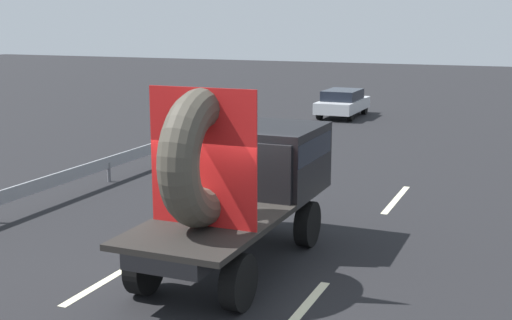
{
  "coord_description": "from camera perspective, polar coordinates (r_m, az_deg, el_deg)",
  "views": [
    {
      "loc": [
        5.17,
        -10.17,
        4.44
      ],
      "look_at": [
        0.21,
        1.59,
        1.8
      ],
      "focal_mm": 47.79,
      "sensor_mm": 36.0,
      "label": 1
    }
  ],
  "objects": [
    {
      "name": "lane_dash_right_near",
      "position": [
        10.68,
        3.46,
        -12.91
      ],
      "size": [
        0.16,
        2.93,
        0.01
      ],
      "primitive_type": "cube",
      "rotation": [
        0.0,
        0.0,
        1.57
      ],
      "color": "beige",
      "rests_on": "ground_plane"
    },
    {
      "name": "flatbed_truck",
      "position": [
        12.61,
        -0.88,
        -1.03
      ],
      "size": [
        2.02,
        5.37,
        3.39
      ],
      "color": "black",
      "rests_on": "ground_plane"
    },
    {
      "name": "lane_dash_right_far",
      "position": [
        17.52,
        11.65,
        -3.24
      ],
      "size": [
        0.16,
        2.87,
        0.01
      ],
      "primitive_type": "cube",
      "rotation": [
        0.0,
        0.0,
        1.57
      ],
      "color": "beige",
      "rests_on": "ground_plane"
    },
    {
      "name": "guardrail",
      "position": [
        21.07,
        -8.93,
        0.84
      ],
      "size": [
        0.1,
        17.07,
        0.71
      ],
      "color": "gray",
      "rests_on": "ground_plane"
    },
    {
      "name": "distant_sedan",
      "position": [
        31.9,
        7.27,
        4.81
      ],
      "size": [
        1.66,
        3.88,
        1.27
      ],
      "color": "black",
      "rests_on": "ground_plane"
    },
    {
      "name": "ground_plane",
      "position": [
        12.24,
        -3.87,
        -9.62
      ],
      "size": [
        120.0,
        120.0,
        0.0
      ],
      "primitive_type": "plane",
      "color": "black"
    },
    {
      "name": "lane_dash_left_far",
      "position": [
        18.74,
        1.14,
        -2.02
      ],
      "size": [
        0.16,
        2.03,
        0.01
      ],
      "primitive_type": "cube",
      "rotation": [
        0.0,
        0.0,
        1.57
      ],
      "color": "beige",
      "rests_on": "ground_plane"
    },
    {
      "name": "lane_dash_left_near",
      "position": [
        12.13,
        -12.98,
        -10.1
      ],
      "size": [
        0.16,
        2.02,
        0.01
      ],
      "primitive_type": "cube",
      "rotation": [
        0.0,
        0.0,
        1.57
      ],
      "color": "beige",
      "rests_on": "ground_plane"
    }
  ]
}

